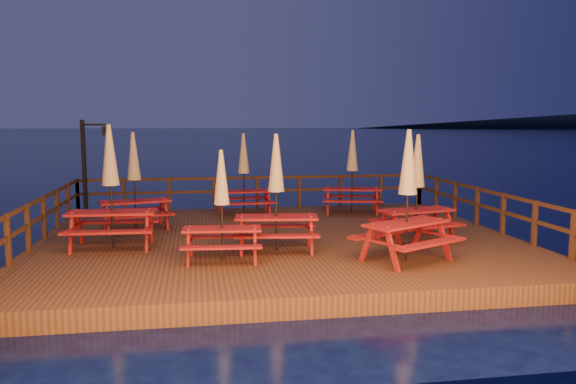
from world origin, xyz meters
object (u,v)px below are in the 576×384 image
lamp_post (89,158)px  picnic_table_0 (134,179)px  picnic_table_1 (352,170)px  picnic_table_2 (407,193)px

lamp_post → picnic_table_0: lamp_post is taller
picnic_table_1 → picnic_table_2: (-0.58, -6.27, 0.06)m
lamp_post → picnic_table_0: size_ratio=1.12×
picnic_table_2 → picnic_table_0: bearing=115.9°
lamp_post → picnic_table_0: bearing=-60.0°
picnic_table_0 → picnic_table_1: picnic_table_1 is taller
lamp_post → picnic_table_0: (1.68, -2.90, -0.41)m
picnic_table_0 → picnic_table_2: bearing=-51.5°
picnic_table_1 → picnic_table_2: bearing=-82.2°
picnic_table_2 → picnic_table_1: bearing=57.4°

